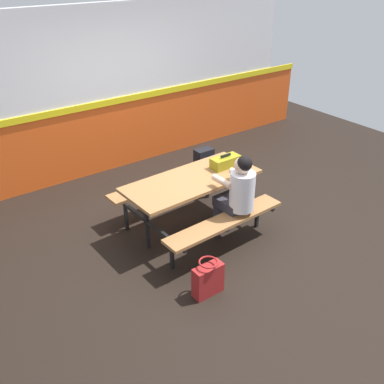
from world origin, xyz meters
TOP-DOWN VIEW (x-y plane):
  - ground_plane at (0.00, 0.00)m, footprint 10.00×10.00m
  - accent_backdrop at (0.00, 2.31)m, footprint 8.00×0.14m
  - picnic_table_main at (-0.20, 0.00)m, footprint 1.78×1.61m
  - student_nearer at (0.07, -0.55)m, footprint 0.37×0.53m
  - toolbox_grey at (0.36, 0.02)m, footprint 0.40×0.18m
  - backpack_dark at (0.90, 1.19)m, footprint 0.30×0.22m
  - tote_bag_bright at (-0.81, -1.12)m, footprint 0.34×0.21m

SIDE VIEW (x-z plane):
  - ground_plane at x=0.00m, z-range -0.02..0.00m
  - tote_bag_bright at x=-0.81m, z-range -0.02..0.41m
  - backpack_dark at x=0.90m, z-range 0.00..0.44m
  - picnic_table_main at x=-0.20m, z-range 0.20..0.94m
  - student_nearer at x=0.07m, z-range 0.10..1.31m
  - toolbox_grey at x=0.36m, z-range 0.72..0.90m
  - accent_backdrop at x=0.00m, z-range -0.05..2.55m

